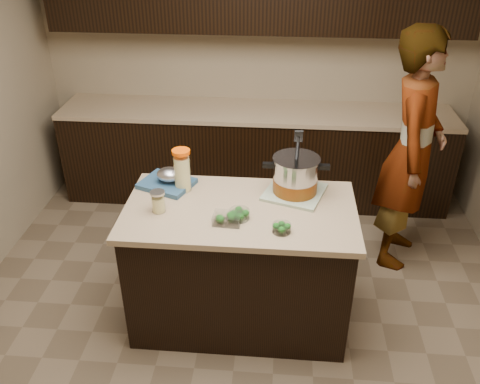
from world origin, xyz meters
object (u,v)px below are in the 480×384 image
object	(u,v)px
person	(412,152)
stock_pot	(295,177)
island	(240,265)
lemonade_pitcher	(182,172)

from	to	relation	value
person	stock_pot	bearing A→B (deg)	143.79
island	person	bearing A→B (deg)	34.71
stock_pot	person	world-z (taller)	person
stock_pot	lemonade_pitcher	bearing A→B (deg)	179.95
stock_pot	person	bearing A→B (deg)	34.73
island	lemonade_pitcher	xyz separation A→B (m)	(-0.40, 0.21, 0.58)
person	lemonade_pitcher	bearing A→B (deg)	129.76
lemonade_pitcher	person	size ratio (longest dim) A/B	0.15
island	person	distance (m)	1.56
stock_pot	lemonade_pitcher	size ratio (longest dim) A/B	1.52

